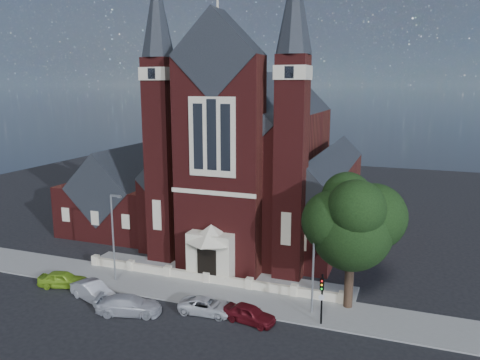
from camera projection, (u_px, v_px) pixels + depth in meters
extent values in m
plane|color=black|center=(240.00, 252.00, 49.86)|extent=(120.00, 120.00, 0.00)
cube|color=gray|center=(198.00, 292.00, 40.20)|extent=(60.00, 5.00, 0.12)
cube|color=gray|center=(216.00, 275.00, 43.88)|extent=(26.00, 3.00, 0.14)
cube|color=beige|center=(207.00, 283.00, 42.04)|extent=(24.00, 0.40, 0.90)
cube|color=#4D1514|center=(268.00, 171.00, 57.67)|extent=(10.00, 30.00, 14.00)
cube|color=black|center=(268.00, 114.00, 56.27)|extent=(10.00, 30.20, 10.00)
cube|color=#4D1514|center=(209.00, 192.00, 59.88)|extent=(5.00, 26.00, 8.00)
cube|color=#4D1514|center=(326.00, 202.00, 54.81)|extent=(5.00, 26.00, 8.00)
cube|color=black|center=(209.00, 161.00, 59.08)|extent=(5.01, 26.20, 5.01)
cube|color=black|center=(327.00, 169.00, 54.02)|extent=(5.01, 26.20, 5.01)
cube|color=#4D1514|center=(219.00, 168.00, 42.81)|extent=(8.00, 3.00, 20.00)
cube|color=black|center=(218.00, 55.00, 40.82)|extent=(8.00, 3.20, 8.00)
cube|color=beige|center=(212.00, 137.00, 40.79)|extent=(4.40, 0.15, 7.00)
cube|color=black|center=(212.00, 135.00, 40.68)|extent=(0.90, 0.08, 6.20)
cube|color=beige|center=(211.00, 256.00, 42.52)|extent=(4.20, 2.00, 4.40)
cube|color=black|center=(207.00, 266.00, 41.68)|extent=(1.80, 0.12, 3.20)
cone|color=beige|center=(211.00, 233.00, 42.09)|extent=(4.60, 4.60, 1.60)
cube|color=beige|center=(218.00, 0.00, 39.90)|extent=(0.15, 0.15, 1.60)
cube|color=#4D1514|center=(162.00, 162.00, 45.92)|extent=(2.60, 2.60, 20.00)
cube|color=beige|center=(159.00, 74.00, 44.23)|extent=(2.80, 2.80, 1.20)
cone|color=black|center=(157.00, 13.00, 43.13)|extent=(3.20, 3.20, 8.00)
cube|color=#4D1514|center=(291.00, 171.00, 41.54)|extent=(2.60, 2.60, 20.00)
cube|color=beige|center=(293.00, 73.00, 39.84)|extent=(2.80, 2.80, 1.20)
cone|color=black|center=(295.00, 5.00, 38.75)|extent=(3.20, 3.20, 8.00)
cube|color=#4D1514|center=(126.00, 205.00, 57.43)|extent=(12.00, 12.00, 6.00)
cube|color=black|center=(125.00, 181.00, 56.83)|extent=(8.49, 12.20, 8.49)
cylinder|color=black|center=(349.00, 278.00, 36.87)|extent=(0.70, 0.70, 5.00)
sphere|color=black|center=(351.00, 230.00, 36.07)|extent=(6.40, 6.40, 6.40)
sphere|color=black|center=(356.00, 209.00, 34.43)|extent=(4.40, 4.40, 4.40)
cylinder|color=gray|center=(113.00, 239.00, 41.65)|extent=(0.16, 0.16, 8.00)
cube|color=gray|center=(116.00, 196.00, 40.68)|extent=(1.00, 0.15, 0.18)
cube|color=gray|center=(119.00, 197.00, 40.56)|extent=(0.35, 0.22, 0.12)
cylinder|color=gray|center=(313.00, 265.00, 35.57)|extent=(0.16, 0.16, 8.00)
cube|color=gray|center=(322.00, 215.00, 34.61)|extent=(1.00, 0.15, 0.18)
cube|color=gray|center=(327.00, 217.00, 34.49)|extent=(0.35, 0.22, 0.12)
cylinder|color=black|center=(322.00, 300.00, 34.25)|extent=(0.14, 0.14, 4.00)
cube|color=black|center=(322.00, 284.00, 33.86)|extent=(0.28, 0.22, 0.90)
sphere|color=red|center=(322.00, 281.00, 33.68)|extent=(0.14, 0.14, 0.14)
sphere|color=#CC8C0C|center=(322.00, 285.00, 33.74)|extent=(0.14, 0.14, 0.14)
sphere|color=#0C9919|center=(322.00, 289.00, 33.80)|extent=(0.14, 0.14, 0.14)
imported|color=#83B323|center=(63.00, 279.00, 41.11)|extent=(4.47, 2.76, 1.42)
imported|color=#A4A6AC|center=(93.00, 292.00, 38.54)|extent=(4.86, 3.04, 1.51)
imported|color=#B2B3BA|center=(129.00, 305.00, 36.22)|extent=(5.42, 3.36, 1.47)
imported|color=silver|center=(207.00, 306.00, 36.31)|extent=(4.55, 2.31, 1.23)
imported|color=#5A0F16|center=(249.00, 314.00, 34.94)|extent=(4.28, 2.33, 1.38)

